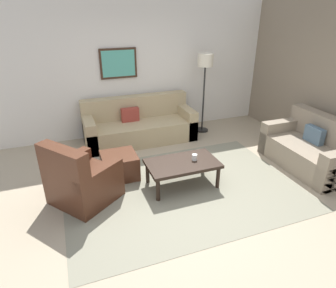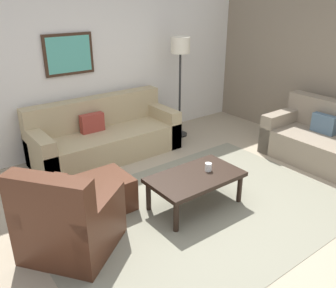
% 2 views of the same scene
% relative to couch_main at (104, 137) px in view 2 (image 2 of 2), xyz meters
% --- Properties ---
extents(ground_plane, '(8.00, 8.00, 0.00)m').
position_rel_couch_main_xyz_m(ground_plane, '(0.12, -2.10, -0.30)').
color(ground_plane, tan).
extents(rear_partition, '(6.00, 0.12, 2.80)m').
position_rel_couch_main_xyz_m(rear_partition, '(0.12, 0.50, 1.10)').
color(rear_partition, silver).
rests_on(rear_partition, ground_plane).
extents(area_rug, '(3.54, 2.49, 0.01)m').
position_rel_couch_main_xyz_m(area_rug, '(0.12, -2.10, -0.29)').
color(area_rug, gray).
rests_on(area_rug, ground_plane).
extents(couch_main, '(2.25, 0.89, 0.88)m').
position_rel_couch_main_xyz_m(couch_main, '(0.00, 0.00, 0.00)').
color(couch_main, tan).
rests_on(couch_main, ground_plane).
extents(couch_loveseat, '(0.91, 1.58, 0.88)m').
position_rel_couch_main_xyz_m(couch_loveseat, '(2.56, -2.19, 0.00)').
color(couch_loveseat, gray).
rests_on(couch_loveseat, ground_plane).
extents(armchair_leather, '(1.12, 1.12, 0.95)m').
position_rel_couch_main_xyz_m(armchair_leather, '(-1.37, -1.88, 0.01)').
color(armchair_leather, '#4C2819').
rests_on(armchair_leather, ground_plane).
extents(ottoman, '(0.56, 0.56, 0.40)m').
position_rel_couch_main_xyz_m(ottoman, '(-0.71, -1.38, -0.10)').
color(ottoman, '#4C2819').
rests_on(ottoman, ground_plane).
extents(coffee_table, '(1.10, 0.64, 0.41)m').
position_rel_couch_main_xyz_m(coffee_table, '(0.16, -1.99, 0.06)').
color(coffee_table, black).
rests_on(coffee_table, ground_plane).
extents(cup, '(0.08, 0.08, 0.10)m').
position_rel_couch_main_xyz_m(cup, '(0.36, -1.99, 0.16)').
color(cup, white).
rests_on(cup, coffee_table).
extents(lamp_standing, '(0.32, 0.32, 1.71)m').
position_rel_couch_main_xyz_m(lamp_standing, '(1.46, -0.07, 1.11)').
color(lamp_standing, black).
rests_on(lamp_standing, ground_plane).
extents(framed_artwork, '(0.75, 0.04, 0.60)m').
position_rel_couch_main_xyz_m(framed_artwork, '(-0.26, 0.41, 1.24)').
color(framed_artwork, '#382316').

